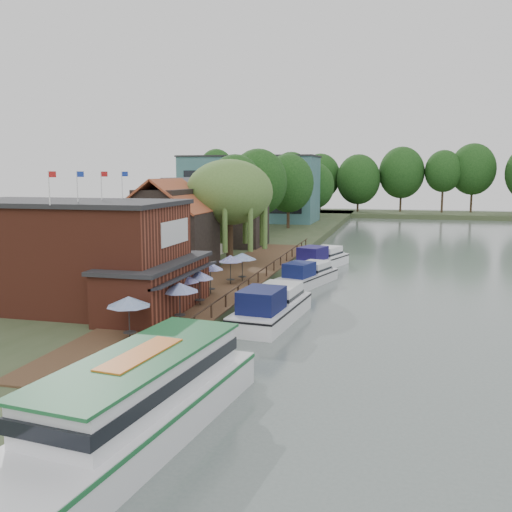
% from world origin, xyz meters
% --- Properties ---
extents(ground, '(260.00, 260.00, 0.00)m').
position_xyz_m(ground, '(0.00, 0.00, 0.00)').
color(ground, '#576560').
rests_on(ground, ground).
extents(land_bank, '(50.00, 140.00, 1.00)m').
position_xyz_m(land_bank, '(-30.00, 35.00, 0.50)').
color(land_bank, '#384728').
rests_on(land_bank, ground).
extents(quay_deck, '(6.00, 50.00, 0.10)m').
position_xyz_m(quay_deck, '(-8.00, 10.00, 1.05)').
color(quay_deck, '#47301E').
rests_on(quay_deck, land_bank).
extents(quay_rail, '(0.20, 49.00, 1.00)m').
position_xyz_m(quay_rail, '(-5.30, 10.50, 1.50)').
color(quay_rail, black).
rests_on(quay_rail, land_bank).
extents(pub, '(20.00, 11.00, 7.30)m').
position_xyz_m(pub, '(-14.00, -1.00, 4.65)').
color(pub, maroon).
rests_on(pub, land_bank).
extents(hotel_block, '(25.40, 12.40, 12.30)m').
position_xyz_m(hotel_block, '(-22.00, 70.00, 7.15)').
color(hotel_block, '#38666B').
rests_on(hotel_block, land_bank).
extents(cottage_a, '(8.60, 7.60, 8.50)m').
position_xyz_m(cottage_a, '(-15.00, 14.00, 5.25)').
color(cottage_a, black).
rests_on(cottage_a, land_bank).
extents(cottage_b, '(9.60, 8.60, 8.50)m').
position_xyz_m(cottage_b, '(-18.00, 24.00, 5.25)').
color(cottage_b, beige).
rests_on(cottage_b, land_bank).
extents(cottage_c, '(7.60, 7.60, 8.50)m').
position_xyz_m(cottage_c, '(-14.00, 33.00, 5.25)').
color(cottage_c, black).
rests_on(cottage_c, land_bank).
extents(willow, '(8.60, 8.60, 10.43)m').
position_xyz_m(willow, '(-10.50, 19.00, 6.21)').
color(willow, '#476B2D').
rests_on(willow, land_bank).
extents(umbrella_0, '(2.43, 2.43, 2.38)m').
position_xyz_m(umbrella_0, '(-8.16, -7.43, 2.29)').
color(umbrella_0, navy).
rests_on(umbrella_0, quay_deck).
extents(umbrella_1, '(2.42, 2.42, 2.38)m').
position_xyz_m(umbrella_1, '(-6.94, -3.15, 2.29)').
color(umbrella_1, navy).
rests_on(umbrella_1, quay_deck).
extents(umbrella_2, '(2.09, 2.09, 2.38)m').
position_xyz_m(umbrella_2, '(-7.82, -0.17, 2.29)').
color(umbrella_2, navy).
rests_on(umbrella_2, quay_deck).
extents(umbrella_3, '(1.96, 1.96, 2.38)m').
position_xyz_m(umbrella_3, '(-7.18, 1.09, 2.29)').
color(umbrella_3, '#1C2F9A').
rests_on(umbrella_3, quay_deck).
extents(umbrella_4, '(2.00, 2.00, 2.38)m').
position_xyz_m(umbrella_4, '(-7.69, 4.83, 2.29)').
color(umbrella_4, '#1C249B').
rests_on(umbrella_4, quay_deck).
extents(umbrella_5, '(1.97, 1.97, 2.38)m').
position_xyz_m(umbrella_5, '(-7.33, 8.81, 2.29)').
color(umbrella_5, navy).
rests_on(umbrella_5, quay_deck).
extents(umbrella_6, '(2.45, 2.45, 2.38)m').
position_xyz_m(umbrella_6, '(-6.75, 10.30, 2.29)').
color(umbrella_6, navy).
rests_on(umbrella_6, quay_deck).
extents(cruiser_0, '(4.53, 11.15, 2.67)m').
position_xyz_m(cruiser_0, '(-2.37, 2.12, 1.34)').
color(cruiser_0, white).
rests_on(cruiser_0, ground).
extents(cruiser_1, '(5.48, 9.84, 2.25)m').
position_xyz_m(cruiser_1, '(-2.09, 15.64, 1.12)').
color(cruiser_1, silver).
rests_on(cruiser_1, ground).
extents(cruiser_2, '(6.15, 10.71, 2.48)m').
position_xyz_m(cruiser_2, '(-2.24, 25.17, 1.24)').
color(cruiser_2, white).
rests_on(cruiser_2, ground).
extents(tour_boat, '(6.00, 15.52, 3.31)m').
position_xyz_m(tour_boat, '(-3.56, -16.43, 1.65)').
color(tour_boat, silver).
rests_on(tour_boat, ground).
extents(swan, '(0.44, 0.44, 0.44)m').
position_xyz_m(swan, '(-3.14, -10.73, 0.22)').
color(swan, white).
rests_on(swan, ground).
extents(bank_tree_0, '(8.03, 8.03, 11.67)m').
position_xyz_m(bank_tree_0, '(-16.85, 42.60, 6.84)').
color(bank_tree_0, '#143811').
rests_on(bank_tree_0, land_bank).
extents(bank_tree_1, '(8.72, 8.72, 12.68)m').
position_xyz_m(bank_tree_1, '(-15.07, 48.80, 7.34)').
color(bank_tree_1, '#143811').
rests_on(bank_tree_1, land_bank).
extents(bank_tree_2, '(8.33, 8.33, 12.18)m').
position_xyz_m(bank_tree_2, '(-12.14, 57.45, 7.09)').
color(bank_tree_2, '#143811').
rests_on(bank_tree_2, land_bank).
extents(bank_tree_3, '(8.06, 8.06, 11.14)m').
position_xyz_m(bank_tree_3, '(-11.20, 79.54, 6.57)').
color(bank_tree_3, '#143811').
rests_on(bank_tree_3, land_bank).
extents(bank_tree_4, '(7.35, 7.35, 11.82)m').
position_xyz_m(bank_tree_4, '(-17.42, 84.76, 6.91)').
color(bank_tree_4, '#143811').
rests_on(bank_tree_4, land_bank).
extents(bank_tree_5, '(6.12, 6.12, 12.33)m').
position_xyz_m(bank_tree_5, '(-14.23, 93.95, 7.16)').
color(bank_tree_5, '#143811').
rests_on(bank_tree_5, land_bank).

